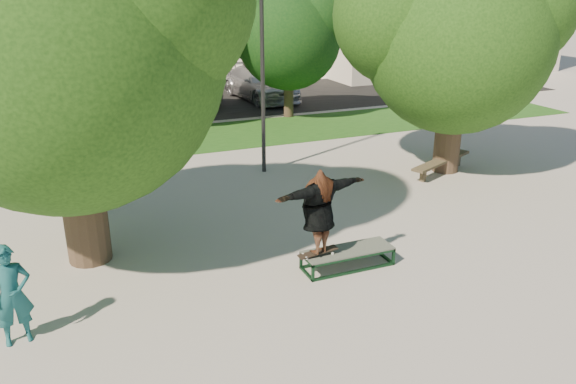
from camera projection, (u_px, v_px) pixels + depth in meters
name	position (u px, v px, depth m)	size (l,w,h in m)	color
ground	(301.00, 244.00, 11.98)	(120.00, 120.00, 0.00)	#AEA8A0
grass_strip	(222.00, 136.00, 20.56)	(30.00, 4.00, 0.02)	#1B4C15
asphalt_strip	(161.00, 105.00, 25.83)	(40.00, 8.00, 0.01)	black
tree_left	(55.00, 32.00, 9.84)	(6.96, 5.95, 7.12)	#38281E
tree_right	(454.00, 28.00, 15.36)	(6.24, 5.33, 6.51)	#38281E
bg_tree_mid	(143.00, 19.00, 20.65)	(5.76, 4.92, 6.24)	#38281E
bg_tree_right	(286.00, 30.00, 22.38)	(5.04, 4.31, 5.43)	#38281E
lamppost	(262.00, 64.00, 15.57)	(0.25, 0.15, 6.11)	#2D2D30
side_building	(419.00, 5.00, 36.12)	(15.00, 10.00, 8.00)	silver
grind_box	(348.00, 258.00, 10.96)	(1.80, 0.60, 0.38)	#10321B
skater_rig	(319.00, 212.00, 10.35)	(2.10, 0.99, 1.72)	white
bystander	(12.00, 295.00, 8.45)	(0.59, 0.39, 1.63)	#18565C
bench	(442.00, 162.00, 16.38)	(2.66, 1.46, 0.42)	brown
car_silver_a	(81.00, 102.00, 23.10)	(1.56, 3.89, 1.33)	silver
car_dark	(150.00, 91.00, 25.21)	(1.54, 4.43, 1.46)	black
car_grey	(179.00, 86.00, 26.18)	(2.49, 5.39, 1.50)	#525257
car_silver_b	(260.00, 83.00, 26.91)	(2.15, 5.29, 1.54)	silver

